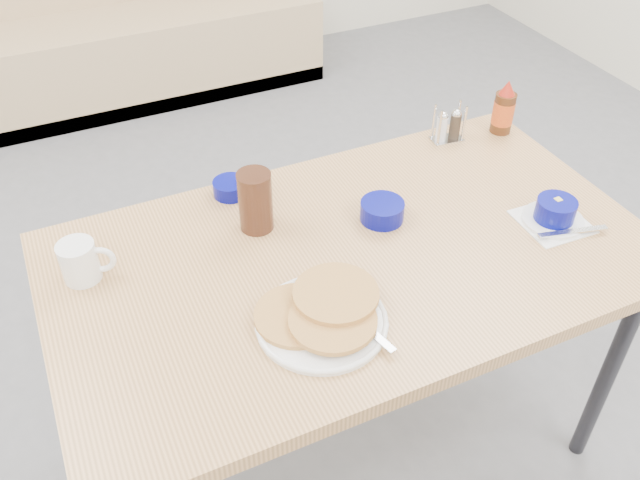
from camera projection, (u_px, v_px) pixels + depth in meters
name	position (u px, v px, depth m)	size (l,w,h in m)	color
booth_bench	(135.00, 27.00, 3.60)	(1.90, 0.56, 1.22)	tan
dining_table	(353.00, 272.00, 1.62)	(1.40, 0.80, 0.76)	tan
pancake_plate	(322.00, 315.00, 1.40)	(0.28, 0.28, 0.05)	white
coffee_mug	(81.00, 261.00, 1.48)	(0.12, 0.08, 0.09)	white
grits_setting	(555.00, 213.00, 1.65)	(0.18, 0.17, 0.07)	white
creamer_bowl	(230.00, 188.00, 1.74)	(0.09, 0.09, 0.04)	#050872
butter_bowl	(382.00, 211.00, 1.66)	(0.11, 0.11, 0.05)	#050872
amber_tumbler	(255.00, 201.00, 1.60)	(0.08, 0.08, 0.15)	#391D12
condiment_caddy	(448.00, 128.00, 1.94)	(0.10, 0.06, 0.11)	silver
syrup_bottle	(504.00, 110.00, 1.95)	(0.06, 0.06, 0.16)	#47230F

